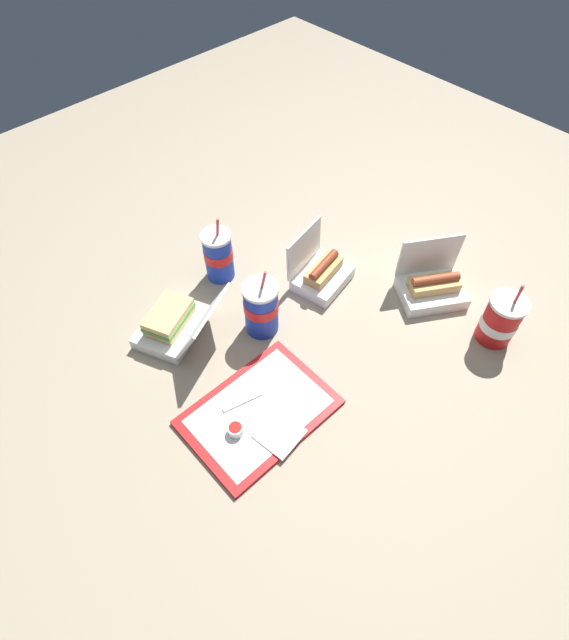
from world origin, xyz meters
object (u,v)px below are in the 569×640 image
Objects in this scene: clamshell_hotdog_back at (320,272)px; soda_cup_corner at (500,320)px; soda_cup_front at (218,255)px; plastic_fork at (242,402)px; soda_cup_left at (261,307)px; clamshell_sandwich_corner at (174,323)px; food_tray at (259,412)px; clamshell_hotdog_front at (432,286)px; ketchup_cup at (236,429)px.

clamshell_hotdog_back is 0.92× the size of soda_cup_corner.
clamshell_hotdog_back is 0.86× the size of soda_cup_front.
soda_cup_front reaches higher than plastic_fork.
soda_cup_left reaches higher than clamshell_hotdog_back.
soda_cup_front reaches higher than soda_cup_corner.
plastic_fork is at bearing -92.71° from clamshell_sandwich_corner.
food_tray is 1.57× the size of clamshell_hotdog_front.
soda_cup_corner is at bearing -89.72° from clamshell_hotdog_front.
ketchup_cup is at bearing -125.32° from soda_cup_front.
soda_cup_front is (-0.41, 0.51, 0.05)m from clamshell_hotdog_front.
plastic_fork is at bearing -122.42° from soda_cup_front.
soda_cup_corner reaches higher than food_tray.
food_tray is 0.36m from clamshell_sandwich_corner.
ketchup_cup is 0.73m from clamshell_hotdog_front.
plastic_fork is 0.48m from soda_cup_front.
soda_cup_left is 0.66m from soda_cup_corner.
clamshell_hotdog_back is at bearing 35.17° from plastic_fork.
ketchup_cup is at bearing -143.22° from soda_cup_left.
ketchup_cup is 0.37m from clamshell_sandwich_corner.
food_tray is 3.40× the size of plastic_fork.
plastic_fork is 0.74m from soda_cup_corner.
soda_cup_corner is at bearing -46.66° from soda_cup_left.
soda_cup_left is (0.27, 0.20, 0.06)m from ketchup_cup.
soda_cup_front is (-0.21, 0.24, 0.05)m from clamshell_hotdog_back.
ketchup_cup is at bearing -126.14° from plastic_fork.
food_tray is 0.08m from ketchup_cup.
soda_cup_left reaches higher than ketchup_cup.
food_tray is 0.65m from clamshell_hotdog_front.
clamshell_hotdog_front is at bearing -29.96° from soda_cup_left.
soda_cup_left reaches higher than plastic_fork.
clamshell_hotdog_front is at bearing -32.89° from clamshell_sandwich_corner.
food_tray is 0.71m from soda_cup_corner.
soda_cup_front is at bearing 73.35° from plastic_fork.
clamshell_hotdog_back is at bearing 112.59° from soda_cup_corner.
clamshell_hotdog_front is 0.65m from soda_cup_front.
ketchup_cup is (-0.08, -0.00, 0.02)m from food_tray.
food_tray is 1.60× the size of soda_cup_left.
soda_cup_left is at bearing -39.06° from clamshell_sandwich_corner.
plastic_fork is 0.31m from clamshell_sandwich_corner.
clamshell_hotdog_front reaches higher than plastic_fork.
clamshell_hotdog_back is at bearing 25.26° from food_tray.
plastic_fork is at bearing -143.64° from soda_cup_left.
clamshell_hotdog_front reaches higher than clamshell_hotdog_back.
clamshell_hotdog_front is (0.20, -0.27, 0.00)m from clamshell_hotdog_back.
soda_cup_front is at bearing 79.60° from soda_cup_left.
clamshell_sandwich_corner is 0.91m from soda_cup_corner.
food_tray is 9.35× the size of ketchup_cup.
soda_cup_left is at bearing 52.14° from plastic_fork.
clamshell_sandwich_corner is 0.77m from clamshell_hotdog_front.
clamshell_sandwich_corner is at bearing 147.11° from clamshell_hotdog_front.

